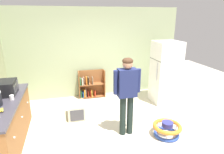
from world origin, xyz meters
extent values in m
plane|color=beige|center=(0.00, 0.00, 0.00)|extent=(12.00, 12.00, 0.00)
cube|color=#A2B085|center=(0.00, 2.33, 1.35)|extent=(5.20, 0.06, 2.70)
cube|color=#9A5F30|center=(-2.20, 0.20, 0.43)|extent=(0.60, 2.06, 0.86)
cube|color=#423D49|center=(-2.20, 0.20, 0.88)|extent=(0.64, 2.10, 0.04)
sphere|color=silver|center=(-1.89, -0.49, 0.56)|extent=(0.04, 0.04, 0.04)
sphere|color=silver|center=(-1.89, 0.20, 0.56)|extent=(0.04, 0.04, 0.04)
sphere|color=silver|center=(-1.89, 0.88, 0.56)|extent=(0.04, 0.04, 0.04)
cube|color=white|center=(1.80, 1.29, 0.89)|extent=(0.70, 0.68, 1.78)
cylinder|color=silver|center=(1.43, 1.12, 0.98)|extent=(0.02, 0.02, 0.50)
cube|color=#333333|center=(1.45, 1.29, 1.28)|extent=(0.01, 0.67, 0.01)
cube|color=brown|center=(-0.61, 2.11, 0.42)|extent=(0.02, 0.28, 0.85)
cube|color=brown|center=(0.17, 2.11, 0.42)|extent=(0.02, 0.28, 0.85)
cube|color=brown|center=(-0.22, 2.24, 0.42)|extent=(0.80, 0.02, 0.85)
cube|color=brown|center=(-0.22, 2.11, 0.03)|extent=(0.76, 0.24, 0.02)
cube|color=brown|center=(-0.22, 2.11, 0.43)|extent=(0.76, 0.24, 0.02)
cube|color=#2C814D|center=(-0.57, 2.08, 0.15)|extent=(0.02, 0.17, 0.22)
cube|color=#2D874D|center=(-0.57, 2.08, 0.55)|extent=(0.02, 0.17, 0.22)
cube|color=#28539C|center=(-0.51, 2.08, 0.13)|extent=(0.02, 0.17, 0.18)
cube|color=beige|center=(-0.51, 2.08, 0.54)|extent=(0.03, 0.17, 0.20)
cube|color=orange|center=(-0.47, 2.08, 0.16)|extent=(0.03, 0.17, 0.24)
cube|color=brown|center=(-0.48, 2.08, 0.56)|extent=(0.03, 0.17, 0.24)
cube|color=brown|center=(-0.43, 2.08, 0.17)|extent=(0.03, 0.17, 0.25)
cube|color=orange|center=(-0.39, 2.08, 0.57)|extent=(0.02, 0.17, 0.24)
cube|color=#AD2B1B|center=(-0.36, 2.08, 0.13)|extent=(0.02, 0.17, 0.19)
cube|color=#4C4233|center=(-0.34, 2.08, 0.56)|extent=(0.02, 0.17, 0.23)
cube|color=#B53119|center=(-0.27, 2.08, 0.14)|extent=(0.02, 0.17, 0.19)
cube|color=brown|center=(-0.33, 2.08, 0.56)|extent=(0.03, 0.17, 0.23)
cube|color=gold|center=(-0.24, 2.08, 0.14)|extent=(0.02, 0.17, 0.20)
cube|color=#7B6248|center=(-0.20, 2.08, 0.55)|extent=(0.03, 0.17, 0.22)
cube|color=red|center=(-0.14, 2.08, 0.12)|extent=(0.03, 0.17, 0.16)
cylinder|color=#1D2A25|center=(0.10, -0.03, 0.44)|extent=(0.13, 0.13, 0.87)
cylinder|color=#1D2A25|center=(0.26, -0.03, 0.44)|extent=(0.13, 0.13, 0.87)
cube|color=navy|center=(0.18, -0.03, 1.16)|extent=(0.38, 0.22, 0.58)
cylinder|color=navy|center=(-0.06, -0.03, 1.19)|extent=(0.09, 0.09, 0.49)
cylinder|color=navy|center=(0.42, -0.03, 1.19)|extent=(0.09, 0.09, 0.49)
sphere|color=tan|center=(0.18, -0.03, 1.55)|extent=(0.20, 0.20, 0.20)
ellipsoid|color=#452C1C|center=(0.18, -0.03, 1.61)|extent=(0.21, 0.21, 0.13)
torus|color=#2D4EB4|center=(0.99, -0.33, 0.04)|extent=(0.54, 0.54, 0.07)
torus|color=orange|center=(0.99, -0.33, 0.22)|extent=(0.60, 0.60, 0.08)
cylinder|color=navy|center=(0.99, -0.33, 0.27)|extent=(0.23, 0.23, 0.10)
cylinder|color=silver|center=(1.21, -0.33, 0.13)|extent=(0.02, 0.02, 0.18)
cylinder|color=silver|center=(0.88, -0.14, 0.13)|extent=(0.02, 0.02, 0.18)
cylinder|color=silver|center=(0.88, -0.52, 0.13)|extent=(0.02, 0.02, 0.18)
cube|color=beige|center=(-0.80, 0.97, 0.18)|extent=(0.42, 0.54, 0.36)
cube|color=#424247|center=(-0.80, 0.69, 0.18)|extent=(0.32, 0.01, 0.27)
cube|color=black|center=(-2.19, 0.62, 1.04)|extent=(0.36, 0.48, 0.28)
cube|color=#2D2D33|center=(-2.01, 0.57, 1.04)|extent=(0.01, 0.31, 0.20)
cube|color=#515156|center=(-2.01, 0.79, 1.04)|extent=(0.01, 0.10, 0.20)
ellipsoid|color=yellow|center=(-2.11, -0.19, 0.93)|extent=(0.09, 0.16, 0.04)
ellipsoid|color=yellow|center=(-2.10, -0.18, 0.93)|extent=(0.04, 0.15, 0.04)
ellipsoid|color=yellow|center=(-2.08, -0.19, 0.93)|extent=(0.09, 0.16, 0.04)
cylinder|color=white|center=(-2.03, 0.29, 0.95)|extent=(0.08, 0.08, 0.09)
cylinder|color=#309453|center=(-2.41, 0.98, 0.95)|extent=(0.08, 0.08, 0.09)
camera|label=1|loc=(-1.02, -3.48, 2.43)|focal=30.93mm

